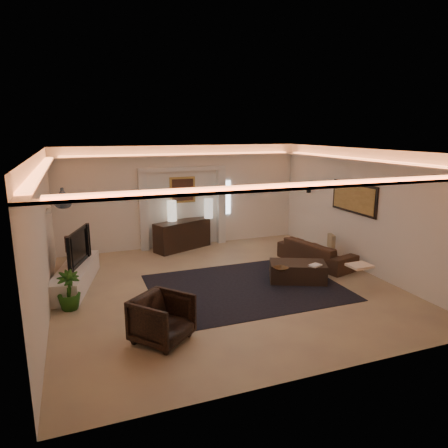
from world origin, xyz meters
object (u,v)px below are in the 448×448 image
object	(u,v)px
sofa	(316,252)
coffee_table	(297,272)
armchair	(162,319)
console	(182,235)

from	to	relation	value
sofa	coffee_table	size ratio (longest dim) A/B	1.65
sofa	coffee_table	world-z (taller)	sofa
armchair	coffee_table	bearing A→B (deg)	-16.06
armchair	sofa	bearing A→B (deg)	-11.84
console	sofa	bearing A→B (deg)	-64.17
console	armchair	size ratio (longest dim) A/B	2.00
coffee_table	armchair	world-z (taller)	armchair
console	coffee_table	world-z (taller)	console
console	coffee_table	xyz separation A→B (m)	(1.77, -3.38, -0.20)
console	coffee_table	size ratio (longest dim) A/B	1.36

